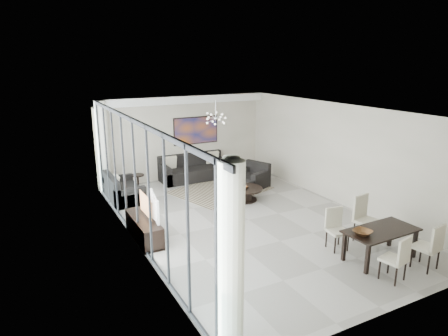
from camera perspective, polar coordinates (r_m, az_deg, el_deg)
room_shell at (r=10.39m, az=5.81°, el=0.49°), size 6.00×9.00×2.90m
window_wall at (r=9.05m, az=-12.03°, el=-1.91°), size 0.37×8.95×2.90m
soffit at (r=13.72m, az=-5.76°, el=9.70°), size 5.98×0.40×0.26m
painting at (r=14.21m, az=-4.02°, el=5.37°), size 1.68×0.04×0.98m
chandelier at (r=12.26m, az=-1.20°, el=7.13°), size 0.66×0.66×0.71m
rug at (r=12.90m, az=-0.54°, el=-3.16°), size 3.36×2.93×0.01m
coffee_table at (r=11.96m, az=2.87°, el=-3.61°), size 1.11×1.11×0.39m
bowl_coffee at (r=11.83m, az=2.97°, el=-2.79°), size 0.22×0.22×0.07m
sofa_main at (r=14.05m, az=-4.30°, el=-0.42°), size 2.39×0.98×0.87m
loveseat at (r=12.30m, az=-14.28°, el=-3.28°), size 0.90×1.60×0.80m
armchair at (r=13.23m, az=4.07°, el=-1.53°), size 1.17×1.20×0.79m
side_table at (r=13.02m, az=-12.19°, el=-1.68°), size 0.40×0.40×0.55m
tv_console at (r=9.64m, az=-11.37°, el=-8.46°), size 0.46×1.63×0.51m
television at (r=9.43m, az=-10.50°, el=-5.43°), size 0.29×1.00×0.57m
dining_table at (r=9.04m, az=21.51°, el=-8.72°), size 1.61×0.83×0.66m
dining_chair_sw at (r=8.31m, az=23.67°, el=-11.48°), size 0.50×0.50×0.92m
dining_chair_se at (r=9.00m, az=27.53°, el=-9.61°), size 0.51×0.51×0.99m
dining_chair_nw at (r=9.27m, az=15.68°, el=-7.91°), size 0.48×0.48×0.93m
dining_chair_ne at (r=9.79m, az=19.36°, el=-6.34°), size 0.57×0.57×1.09m
bowl_dining at (r=8.62m, az=19.18°, el=-8.69°), size 0.44×0.44×0.09m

